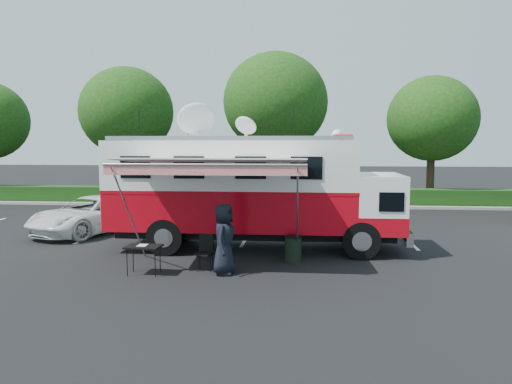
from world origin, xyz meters
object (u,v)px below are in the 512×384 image
command_truck (252,190)px  white_suv (92,233)px  folding_table (144,247)px  trash_bin (293,249)px

command_truck → white_suv: size_ratio=1.87×
folding_table → white_suv: bearing=124.2°
command_truck → trash_bin: size_ratio=12.09×
white_suv → command_truck: bearing=4.4°
white_suv → trash_bin: 9.15m
trash_bin → white_suv: bearing=152.5°
trash_bin → folding_table: bearing=-156.7°
command_truck → white_suv: command_truck is taller
command_truck → folding_table: bearing=-127.0°
white_suv → trash_bin: bearing=-3.0°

